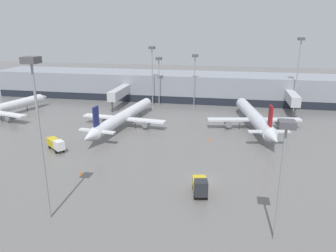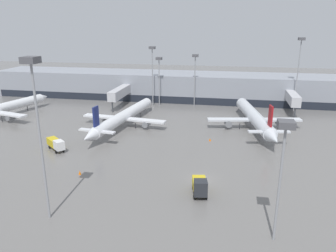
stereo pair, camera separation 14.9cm
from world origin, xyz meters
name	(u,v)px [view 2 (the right image)]	position (x,y,z in m)	size (l,w,h in m)	color
ground_plane	(202,180)	(0.00, 0.00, 0.00)	(320.00, 320.00, 0.00)	slate
terminal_building	(219,87)	(-0.06, 61.86, 4.50)	(160.00, 30.95, 9.00)	gray
parked_jet_1	(124,117)	(-22.55, 26.74, 2.62)	(22.46, 38.29, 8.43)	silver
parked_jet_2	(254,117)	(10.25, 31.24, 2.89)	(23.43, 36.82, 8.96)	silver
service_truck_0	(200,185)	(0.10, -5.12, 1.58)	(2.85, 5.17, 2.99)	gold
service_truck_1	(56,143)	(-31.19, 7.97, 1.49)	(5.54, 4.96, 2.53)	gold
traffic_cone_0	(210,140)	(0.02, 19.77, 0.31)	(0.50, 0.50, 0.62)	orange
traffic_cone_1	(270,137)	(13.59, 24.24, 0.28)	(0.40, 0.40, 0.56)	orange
traffic_cone_2	(80,173)	(-21.26, -1.96, 0.37)	(0.48, 0.48, 0.75)	orange
apron_light_mast_0	(284,146)	(10.07, -14.46, 12.26)	(1.80, 1.80, 15.19)	gray
apron_light_mast_1	(35,98)	(-19.40, -15.23, 16.69)	(1.80, 1.80, 21.62)	gray
apron_light_mast_2	(300,55)	(23.24, 51.97, 16.68)	(1.80, 1.80, 21.62)	gray
apron_light_mast_3	(195,65)	(-7.19, 51.53, 13.13)	(1.80, 1.80, 16.42)	gray
apron_light_mast_6	(152,59)	(-20.55, 50.54, 14.71)	(1.80, 1.80, 18.69)	gray
apron_light_mast_7	(159,67)	(-18.50, 50.94, 12.40)	(1.80, 1.80, 15.38)	gray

